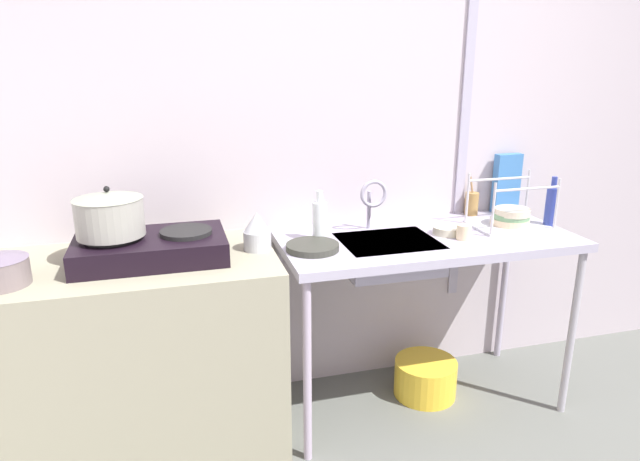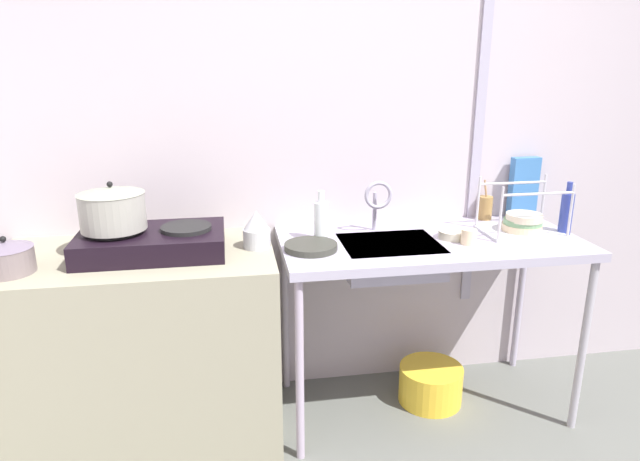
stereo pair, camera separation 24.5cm
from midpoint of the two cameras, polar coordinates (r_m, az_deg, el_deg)
The scene contains 18 objects.
wall_back at distance 2.83m, azimuth 3.53°, elevation 11.51°, with size 4.51×0.10×2.79m, color #BDB2B8.
wall_metal_strip at distance 2.94m, azimuth 12.44°, elevation 14.09°, with size 0.05×0.01×2.23m, color #AAA4B9.
counter_concrete at distance 2.61m, azimuth -20.30°, elevation -12.08°, with size 1.16×0.65×0.88m, color gray.
counter_sink at distance 2.65m, azimuth 8.08°, elevation -1.93°, with size 1.37×0.65×0.88m.
stove at distance 2.41m, azimuth -19.69°, elevation -1.67°, with size 0.60×0.37×0.12m.
pot_on_left_burner at distance 2.39m, azimuth -23.48°, elevation 1.52°, with size 0.27×0.27×0.20m.
percolator at distance 2.42m, azimuth -9.34°, elevation -0.15°, with size 0.12×0.12×0.17m.
sink_basin at distance 2.55m, azimuth 4.22°, elevation -2.47°, with size 0.43×0.36×0.13m, color #AAA4B9.
faucet at distance 2.63m, azimuth 2.74°, elevation 3.41°, with size 0.13×0.08×0.25m.
frying_pan at distance 2.40m, azimuth -3.69°, elevation -1.73°, with size 0.23×0.23×0.03m, color #33342C.
dish_rack at distance 2.84m, azimuth 16.52°, elevation 1.22°, with size 0.36×0.25×0.25m.
cup_by_rack at distance 2.59m, azimuth 11.86°, elevation -0.19°, with size 0.07×0.07×0.07m, color beige.
small_bowl_on_drainboard at distance 2.66m, azimuth 10.29°, elevation -0.01°, with size 0.14×0.14×0.04m, color beige.
bottle_by_sink at distance 2.51m, azimuth -2.84°, elevation 1.03°, with size 0.07×0.07×0.23m.
bottle_by_rack at distance 2.89m, azimuth 20.30°, elevation 2.31°, with size 0.06×0.06×0.25m.
cereal_box at distance 3.10m, azimuth 16.34°, elevation 4.63°, with size 0.14×0.05×0.31m, color #3A72B2.
utensil_jar at distance 3.01m, azimuth 12.97°, elevation 2.68°, with size 0.07×0.07×0.20m.
bucket_on_floor at distance 3.00m, azimuth 8.32°, elevation -14.68°, with size 0.32×0.32×0.19m, color yellow.
Camera 1 is at (-1.04, -0.94, 1.67)m, focal length 31.41 mm.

